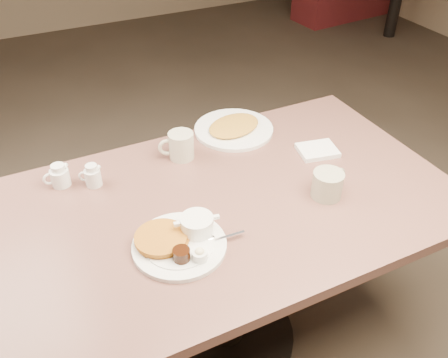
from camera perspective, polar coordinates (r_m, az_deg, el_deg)
name	(u,v)px	position (r m, az deg, el deg)	size (l,w,h in m)	color
diner_table	(227,237)	(1.67, 0.30, -6.95)	(1.50, 0.90, 0.75)	#84564C
main_plate	(180,239)	(1.39, -5.23, -7.18)	(0.35, 0.32, 0.07)	white
coffee_mug_near	(328,184)	(1.58, 12.33, -0.55)	(0.15, 0.12, 0.09)	#B0AD92
napkin	(317,150)	(1.80, 11.09, 3.38)	(0.16, 0.14, 0.02)	white
coffee_mug_far	(180,146)	(1.73, -5.25, 3.99)	(0.14, 0.11, 0.10)	beige
creamer_left	(59,176)	(1.69, -19.04, 0.33)	(0.10, 0.08, 0.08)	white
creamer_right	(93,176)	(1.65, -15.41, 0.36)	(0.08, 0.06, 0.08)	white
hash_plate	(234,128)	(1.90, 1.17, 6.10)	(0.40, 0.40, 0.04)	white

